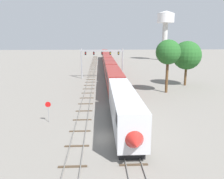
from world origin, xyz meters
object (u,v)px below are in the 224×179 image
object	(u,v)px
stop_sign	(48,109)
trackside_tree_left	(168,52)
water_tower	(166,23)
passenger_train	(108,64)
signal_gantry	(102,57)
trackside_tree_mid	(187,55)

from	to	relation	value
stop_sign	trackside_tree_left	bearing A→B (deg)	37.97
water_tower	stop_sign	world-z (taller)	water_tower
passenger_train	stop_sign	world-z (taller)	passenger_train
signal_gantry	trackside_tree_mid	world-z (taller)	trackside_tree_mid
water_tower	stop_sign	bearing A→B (deg)	-114.68
passenger_train	water_tower	world-z (taller)	water_tower
stop_sign	trackside_tree_left	distance (m)	27.40
passenger_train	trackside_tree_left	world-z (taller)	trackside_tree_left
water_tower	trackside_tree_left	distance (m)	74.18
passenger_train	stop_sign	distance (m)	47.91
signal_gantry	trackside_tree_mid	bearing A→B (deg)	-29.11
water_tower	signal_gantry	bearing A→B (deg)	-121.54
water_tower	trackside_tree_left	xyz separation A→B (m)	(-19.14, -70.94, -10.18)
passenger_train	signal_gantry	world-z (taller)	signal_gantry
trackside_tree_left	trackside_tree_mid	world-z (taller)	trackside_tree_left
signal_gantry	stop_sign	world-z (taller)	signal_gantry
passenger_train	trackside_tree_mid	xyz separation A→B (m)	(17.65, -23.36, 4.57)
signal_gantry	stop_sign	xyz separation A→B (m)	(-7.75, -34.57, -4.26)
water_tower	trackside_tree_mid	world-z (taller)	water_tower
trackside_tree_left	trackside_tree_mid	bearing A→B (deg)	46.85
passenger_train	stop_sign	bearing A→B (deg)	-102.05
trackside_tree_mid	signal_gantry	bearing A→B (deg)	150.89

